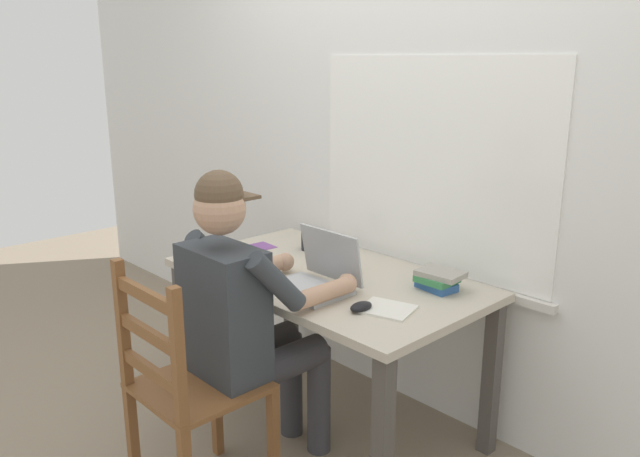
{
  "coord_description": "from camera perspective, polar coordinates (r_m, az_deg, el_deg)",
  "views": [
    {
      "loc": [
        1.88,
        -1.81,
        1.64
      ],
      "look_at": [
        0.02,
        -0.05,
        0.95
      ],
      "focal_mm": 35.36,
      "sensor_mm": 36.0,
      "label": 1
    }
  ],
  "objects": [
    {
      "name": "ground_plane",
      "position": [
        3.08,
        0.5,
        -17.0
      ],
      "size": [
        8.0,
        8.0,
        0.0
      ],
      "primitive_type": "plane",
      "color": "gray"
    },
    {
      "name": "coffee_mug_white",
      "position": [
        2.79,
        2.06,
        -2.84
      ],
      "size": [
        0.12,
        0.09,
        0.1
      ],
      "color": "white",
      "rests_on": "desk"
    },
    {
      "name": "paper_pile_near_laptop",
      "position": [
        2.4,
        6.08,
        -7.24
      ],
      "size": [
        0.23,
        0.22,
        0.01
      ],
      "primitive_type": "cube",
      "rotation": [
        0.0,
        0.0,
        0.3
      ],
      "color": "silver",
      "rests_on": "desk"
    },
    {
      "name": "coffee_mug_dark",
      "position": [
        3.1,
        -0.96,
        -1.01
      ],
      "size": [
        0.12,
        0.08,
        0.1
      ],
      "color": "black",
      "rests_on": "desk"
    },
    {
      "name": "computer_mouse",
      "position": [
        2.38,
        3.73,
        -7.07
      ],
      "size": [
        0.06,
        0.1,
        0.03
      ],
      "primitive_type": "ellipsoid",
      "color": "black",
      "rests_on": "desk"
    },
    {
      "name": "back_wall",
      "position": [
        2.98,
        7.28,
        8.39
      ],
      "size": [
        6.0,
        0.08,
        2.6
      ],
      "color": "silver",
      "rests_on": "ground"
    },
    {
      "name": "seated_person",
      "position": [
        2.45,
        -6.6,
        -7.5
      ],
      "size": [
        0.5,
        0.6,
        1.26
      ],
      "color": "#33383D",
      "rests_on": "ground"
    },
    {
      "name": "wooden_chair",
      "position": [
        2.41,
        -11.94,
        -14.09
      ],
      "size": [
        0.42,
        0.42,
        0.96
      ],
      "color": "brown",
      "rests_on": "ground"
    },
    {
      "name": "laptop",
      "position": [
        2.59,
        -0.3,
        -4.26
      ],
      "size": [
        0.33,
        0.27,
        0.23
      ],
      "color": "#ADAFB2",
      "rests_on": "desk"
    },
    {
      "name": "desk",
      "position": [
        2.8,
        0.53,
        -5.94
      ],
      "size": [
        1.38,
        0.79,
        0.73
      ],
      "color": "#BCB29E",
      "rests_on": "ground"
    },
    {
      "name": "book_stack_main",
      "position": [
        2.62,
        10.63,
        -4.54
      ],
      "size": [
        0.19,
        0.15,
        0.08
      ],
      "color": "#2D5B9E",
      "rests_on": "desk"
    },
    {
      "name": "landscape_photo_print",
      "position": [
        3.18,
        -5.17,
        -1.59
      ],
      "size": [
        0.14,
        0.1,
        0.0
      ],
      "primitive_type": "cube",
      "rotation": [
        0.0,
        0.0,
        -0.07
      ],
      "color": "#7A4293",
      "rests_on": "desk"
    }
  ]
}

